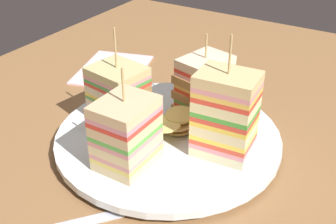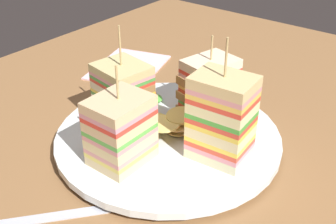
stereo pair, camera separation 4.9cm
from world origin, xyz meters
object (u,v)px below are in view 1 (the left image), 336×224
sandwich_wedge_0 (204,85)px  napkin (113,69)px  sandwich_wedge_2 (126,133)px  sandwich_wedge_3 (226,113)px  plate (168,138)px  spoon (116,212)px  sandwich_wedge_1 (119,93)px  chip_pile (171,122)px

sandwich_wedge_0 → napkin: (-6.27, -19.84, -5.07)cm
sandwich_wedge_2 → sandwich_wedge_3: sandwich_wedge_3 is taller
plate → sandwich_wedge_2: sandwich_wedge_2 is taller
plate → spoon: 12.99cm
napkin → sandwich_wedge_0: bearing=72.5°
plate → napkin: plate is taller
sandwich_wedge_2 → spoon: size_ratio=0.92×
sandwich_wedge_0 → sandwich_wedge_3: sandwich_wedge_3 is taller
sandwich_wedge_0 → napkin: bearing=-94.2°
spoon → napkin: bearing=78.1°
plate → sandwich_wedge_0: (-7.04, 1.07, 4.34)cm
sandwich_wedge_1 → spoon: sandwich_wedge_1 is taller
plate → spoon: bearing=8.1°
sandwich_wedge_0 → sandwich_wedge_2: (14.12, -1.85, 0.08)cm
sandwich_wedge_2 → napkin: 27.68cm
sandwich_wedge_3 → spoon: size_ratio=1.13×
sandwich_wedge_0 → chip_pile: size_ratio=1.30×
plate → sandwich_wedge_1: sandwich_wedge_1 is taller
plate → chip_pile: bearing=155.6°
plate → spoon: plate is taller
plate → napkin: (-13.31, -18.78, -0.73)cm
sandwich_wedge_0 → chip_pile: sandwich_wedge_0 is taller
sandwich_wedge_0 → chip_pile: bearing=5.7°
sandwich_wedge_1 → spoon: (12.83, 8.97, -4.68)cm
plate → sandwich_wedge_1: bearing=-89.8°
sandwich_wedge_3 → spoon: bearing=63.7°
sandwich_wedge_0 → sandwich_wedge_3: bearing=55.6°
sandwich_wedge_1 → sandwich_wedge_3: sandwich_wedge_3 is taller
sandwich_wedge_3 → napkin: (-12.94, -25.90, -6.21)cm
sandwich_wedge_3 → napkin: bearing=-31.1°
napkin → sandwich_wedge_2: bearing=41.4°
plate → sandwich_wedge_0: 8.34cm
plate → sandwich_wedge_2: size_ratio=2.38×
sandwich_wedge_1 → napkin: bearing=140.6°
sandwich_wedge_0 → napkin: size_ratio=0.79×
sandwich_wedge_0 → chip_pile: (6.66, -0.89, -2.31)cm
plate → napkin: bearing=-125.3°
sandwich_wedge_2 → sandwich_wedge_3: (-7.45, 7.90, 1.06)cm
plate → spoon: (12.85, 1.84, -0.59)cm
sandwich_wedge_0 → sandwich_wedge_2: size_ratio=0.93×
sandwich_wedge_1 → sandwich_wedge_2: bearing=-38.6°
sandwich_wedge_3 → chip_pile: bearing=-4.6°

